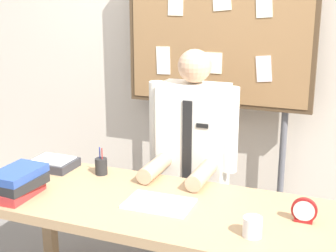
% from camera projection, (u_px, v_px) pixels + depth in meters
% --- Properties ---
extents(back_wall, '(6.40, 0.08, 2.70)m').
position_uv_depth(back_wall, '(226.00, 49.00, 3.38)').
color(back_wall, beige).
rests_on(back_wall, ground_plane).
extents(desk, '(1.87, 0.72, 0.72)m').
position_uv_depth(desk, '(155.00, 217.00, 2.45)').
color(desk, tan).
rests_on(desk, ground_plane).
extents(person, '(0.55, 0.56, 1.42)m').
position_uv_depth(person, '(192.00, 175.00, 2.96)').
color(person, '#2D2D33').
rests_on(person, ground_plane).
extents(bulletin_board, '(1.26, 0.09, 1.96)m').
position_uv_depth(bulletin_board, '(218.00, 38.00, 3.17)').
color(bulletin_board, '#4C3823').
rests_on(bulletin_board, ground_plane).
extents(book_stack, '(0.22, 0.29, 0.14)m').
position_uv_depth(book_stack, '(17.00, 183.00, 2.49)').
color(book_stack, '#B22D2D').
rests_on(book_stack, desk).
extents(open_notebook, '(0.33, 0.23, 0.01)m').
position_uv_depth(open_notebook, '(159.00, 203.00, 2.40)').
color(open_notebook, white).
rests_on(open_notebook, desk).
extents(desk_clock, '(0.12, 0.04, 0.12)m').
position_uv_depth(desk_clock, '(304.00, 211.00, 2.21)').
color(desk_clock, maroon).
rests_on(desk_clock, desk).
extents(coffee_mug, '(0.08, 0.08, 0.09)m').
position_uv_depth(coffee_mug, '(252.00, 227.00, 2.08)').
color(coffee_mug, white).
rests_on(coffee_mug, desk).
extents(pen_holder, '(0.07, 0.07, 0.16)m').
position_uv_depth(pen_holder, '(101.00, 166.00, 2.79)').
color(pen_holder, '#262626').
rests_on(pen_holder, desk).
extents(paper_tray, '(0.26, 0.20, 0.06)m').
position_uv_depth(paper_tray, '(53.00, 163.00, 2.89)').
color(paper_tray, '#333338').
rests_on(paper_tray, desk).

